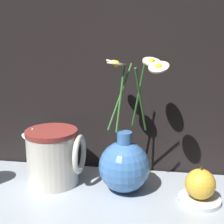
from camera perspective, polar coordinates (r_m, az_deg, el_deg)
ground_plane at (r=0.80m, az=-0.78°, el=-16.02°), size 6.00×6.00×0.00m
shelf at (r=0.79m, az=-0.78°, el=-15.65°), size 0.88×0.34×0.01m
vase_with_flowers at (r=0.79m, az=2.30°, el=-9.39°), size 0.17×0.14×0.33m
ceramic_pitcher at (r=0.84m, az=-10.65°, el=-7.64°), size 0.16×0.14×0.16m
saucer_plate at (r=0.80m, az=15.63°, el=-15.17°), size 0.10×0.10×0.01m
orange_fruit at (r=0.78m, az=15.84°, el=-12.54°), size 0.07×0.07×0.08m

